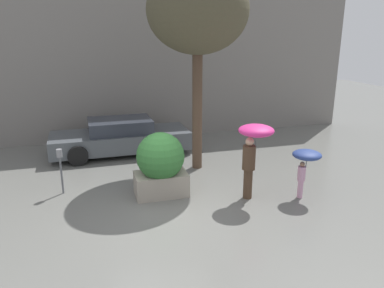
{
  "coord_description": "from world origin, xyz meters",
  "views": [
    {
      "loc": [
        -1.53,
        -7.7,
        3.96
      ],
      "look_at": [
        1.1,
        1.6,
        1.05
      ],
      "focal_mm": 35.0,
      "sensor_mm": 36.0,
      "label": 1
    }
  ],
  "objects_px": {
    "person_adult": "(254,143)",
    "person_child": "(306,159)",
    "street_tree": "(198,12)",
    "parked_car_near": "(121,137)",
    "parking_meter": "(60,162)",
    "planter_box": "(161,163)"
  },
  "relations": [
    {
      "from": "planter_box",
      "to": "person_child",
      "type": "xyz_separation_m",
      "value": [
        3.34,
        -1.14,
        0.18
      ]
    },
    {
      "from": "street_tree",
      "to": "parking_meter",
      "type": "height_order",
      "value": "street_tree"
    },
    {
      "from": "planter_box",
      "to": "person_adult",
      "type": "relative_size",
      "value": 0.86
    },
    {
      "from": "person_adult",
      "to": "person_child",
      "type": "bearing_deg",
      "value": 16.76
    },
    {
      "from": "parked_car_near",
      "to": "parking_meter",
      "type": "height_order",
      "value": "parked_car_near"
    },
    {
      "from": "parking_meter",
      "to": "planter_box",
      "type": "bearing_deg",
      "value": -17.63
    },
    {
      "from": "planter_box",
      "to": "person_child",
      "type": "bearing_deg",
      "value": -18.78
    },
    {
      "from": "person_child",
      "to": "parking_meter",
      "type": "bearing_deg",
      "value": -170.21
    },
    {
      "from": "person_adult",
      "to": "parking_meter",
      "type": "height_order",
      "value": "person_adult"
    },
    {
      "from": "planter_box",
      "to": "parked_car_near",
      "type": "relative_size",
      "value": 0.35
    },
    {
      "from": "street_tree",
      "to": "parking_meter",
      "type": "xyz_separation_m",
      "value": [
        -3.83,
        -0.91,
        -3.63
      ]
    },
    {
      "from": "person_child",
      "to": "street_tree",
      "type": "xyz_separation_m",
      "value": [
        -1.9,
        2.81,
        3.46
      ]
    },
    {
      "from": "parked_car_near",
      "to": "person_child",
      "type": "bearing_deg",
      "value": -141.66
    },
    {
      "from": "planter_box",
      "to": "person_adult",
      "type": "xyz_separation_m",
      "value": [
        2.1,
        -0.82,
        0.59
      ]
    },
    {
      "from": "planter_box",
      "to": "street_tree",
      "type": "height_order",
      "value": "street_tree"
    },
    {
      "from": "person_child",
      "to": "parking_meter",
      "type": "distance_m",
      "value": 6.05
    },
    {
      "from": "planter_box",
      "to": "parked_car_near",
      "type": "height_order",
      "value": "planter_box"
    },
    {
      "from": "person_adult",
      "to": "street_tree",
      "type": "height_order",
      "value": "street_tree"
    },
    {
      "from": "street_tree",
      "to": "parked_car_near",
      "type": "bearing_deg",
      "value": 135.71
    },
    {
      "from": "planter_box",
      "to": "person_adult",
      "type": "height_order",
      "value": "person_adult"
    },
    {
      "from": "parking_meter",
      "to": "person_adult",
      "type": "bearing_deg",
      "value": -19.35
    },
    {
      "from": "planter_box",
      "to": "street_tree",
      "type": "xyz_separation_m",
      "value": [
        1.44,
        1.67,
        3.64
      ]
    }
  ]
}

